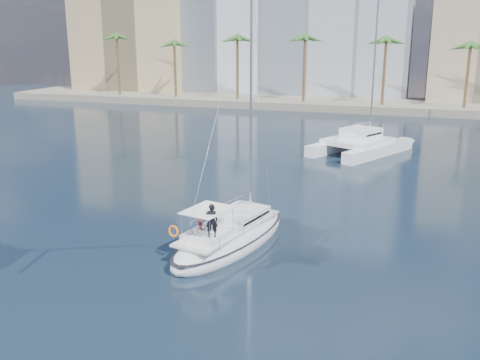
% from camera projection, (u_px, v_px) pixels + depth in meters
% --- Properties ---
extents(ground, '(160.00, 160.00, 0.00)m').
position_uv_depth(ground, '(210.00, 239.00, 30.96)').
color(ground, black).
rests_on(ground, ground).
extents(quay, '(120.00, 14.00, 1.20)m').
position_uv_depth(quay, '(347.00, 104.00, 86.70)').
color(quay, gray).
rests_on(quay, ground).
extents(building_modern, '(42.00, 16.00, 28.00)m').
position_uv_depth(building_modern, '(293.00, 20.00, 97.81)').
color(building_modern, silver).
rests_on(building_modern, ground).
extents(building_tan_left, '(22.00, 14.00, 22.00)m').
position_uv_depth(building_tan_left, '(138.00, 37.00, 104.02)').
color(building_tan_left, tan).
rests_on(building_tan_left, ground).
extents(palm_left, '(3.60, 3.60, 12.30)m').
position_uv_depth(palm_left, '(145.00, 42.00, 90.79)').
color(palm_left, brown).
rests_on(palm_left, ground).
extents(palm_centre, '(3.60, 3.60, 12.30)m').
position_uv_depth(palm_centre, '(347.00, 43.00, 80.49)').
color(palm_centre, brown).
rests_on(palm_centre, ground).
extents(main_sloop, '(5.52, 10.77, 15.30)m').
position_uv_depth(main_sloop, '(231.00, 237.00, 29.92)').
color(main_sloop, white).
rests_on(main_sloop, ground).
extents(catamaran, '(9.87, 12.27, 16.13)m').
position_uv_depth(catamaran, '(360.00, 142.00, 53.28)').
color(catamaran, white).
rests_on(catamaran, ground).
extents(seagull, '(1.09, 0.47, 0.20)m').
position_uv_depth(seagull, '(231.00, 228.00, 31.34)').
color(seagull, silver).
rests_on(seagull, ground).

